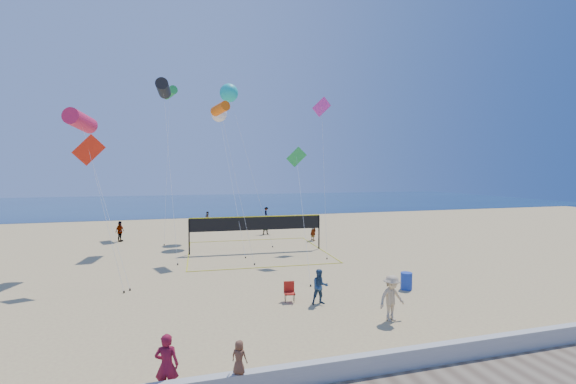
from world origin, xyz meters
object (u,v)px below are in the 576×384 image
object	(u,v)px
volleyball_net	(256,227)
trash_barrel	(406,281)
camp_chair	(289,291)
woman	(167,365)

from	to	relation	value
volleyball_net	trash_barrel	bearing A→B (deg)	-60.95
trash_barrel	camp_chair	bearing A→B (deg)	-178.99
woman	trash_barrel	size ratio (longest dim) A/B	1.99
woman	volleyball_net	bearing A→B (deg)	-97.81
woman	volleyball_net	xyz separation A→B (m)	(5.81, 17.26, 0.97)
woman	camp_chair	bearing A→B (deg)	-118.62
camp_chair	volleyball_net	distance (m)	11.16
woman	trash_barrel	world-z (taller)	woman
camp_chair	volleyball_net	world-z (taller)	volleyball_net
camp_chair	volleyball_net	bearing A→B (deg)	94.93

